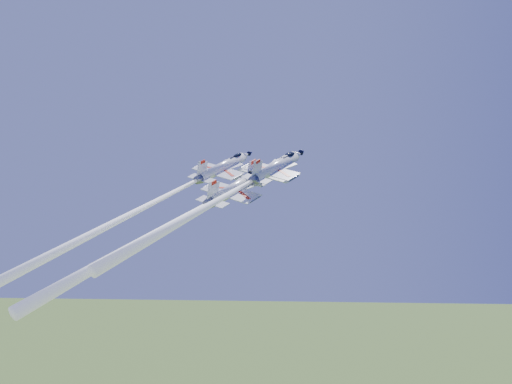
# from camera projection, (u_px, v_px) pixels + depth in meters

# --- Properties ---
(jet_lead) EXTENTS (20.48, 32.63, 29.70)m
(jet_lead) POSITION_uv_depth(u_px,v_px,m) (224.00, 196.00, 89.76)
(jet_lead) COLOR silver
(jet_left) EXTENTS (23.39, 39.57, 43.26)m
(jet_left) POSITION_uv_depth(u_px,v_px,m) (131.00, 214.00, 84.48)
(jet_left) COLOR silver
(jet_right) EXTENTS (18.72, 30.29, 29.00)m
(jet_right) POSITION_uv_depth(u_px,v_px,m) (224.00, 197.00, 84.00)
(jet_right) COLOR silver
(jet_slot) EXTENTS (19.82, 31.97, 30.29)m
(jet_slot) POSITION_uv_depth(u_px,v_px,m) (175.00, 222.00, 80.64)
(jet_slot) COLOR silver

